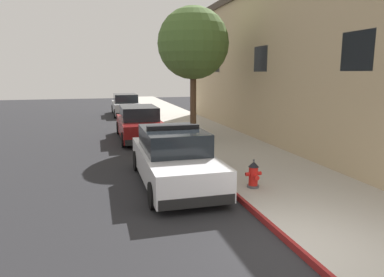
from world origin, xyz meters
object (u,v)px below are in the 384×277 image
(fire_hydrant, at_px, (253,175))
(police_cruiser, at_px, (174,158))
(street_tree, at_px, (193,44))
(parked_car_silver_ahead, at_px, (139,124))
(parked_car_dark_far, at_px, (126,105))

(fire_hydrant, bearing_deg, police_cruiser, 145.04)
(police_cruiser, height_order, street_tree, street_tree)
(fire_hydrant, bearing_deg, parked_car_silver_ahead, 103.26)
(parked_car_dark_far, distance_m, street_tree, 12.08)
(parked_car_silver_ahead, distance_m, parked_car_dark_far, 10.08)
(parked_car_dark_far, relative_size, fire_hydrant, 6.37)
(parked_car_dark_far, height_order, street_tree, street_tree)
(fire_hydrant, height_order, street_tree, street_tree)
(police_cruiser, xyz_separation_m, parked_car_silver_ahead, (-0.13, 7.15, -0.00))
(police_cruiser, relative_size, street_tree, 0.83)
(street_tree, bearing_deg, parked_car_dark_far, 100.69)
(fire_hydrant, xyz_separation_m, street_tree, (0.33, 7.22, 3.90))
(parked_car_silver_ahead, xyz_separation_m, street_tree, (2.33, -1.24, 3.65))
(police_cruiser, height_order, parked_car_silver_ahead, police_cruiser)
(parked_car_silver_ahead, xyz_separation_m, parked_car_dark_far, (0.19, 10.08, 0.00))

